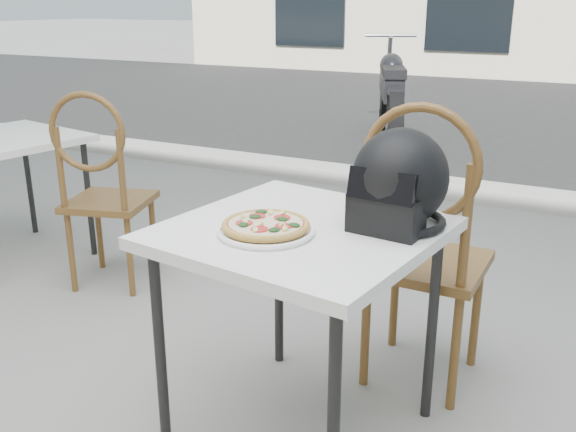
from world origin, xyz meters
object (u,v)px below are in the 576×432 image
at_px(cafe_table_main, 301,247).
at_px(cafe_table_side, 1,148).
at_px(helmet, 399,184).
at_px(cafe_chair_side, 101,181).
at_px(plate, 266,231).
at_px(motorcycle, 391,96).
at_px(pizza, 266,225).
at_px(cafe_chair_main, 423,235).

height_order(cafe_table_main, cafe_table_side, cafe_table_main).
distance_m(helmet, cafe_chair_side, 1.75).
xyz_separation_m(cafe_table_main, helmet, (0.26, 0.15, 0.20)).
height_order(cafe_table_main, plate, plate).
bearing_deg(motorcycle, pizza, -97.56).
bearing_deg(cafe_chair_side, plate, 134.81).
distance_m(plate, cafe_chair_main, 0.67).
bearing_deg(pizza, cafe_chair_main, 58.98).
xyz_separation_m(cafe_table_side, motorcycle, (0.87, 4.13, -0.18)).
bearing_deg(cafe_chair_main, motorcycle, -69.54).
bearing_deg(helmet, motorcycle, 114.64).
bearing_deg(cafe_chair_side, cafe_table_main, 139.59).
bearing_deg(pizza, plate, -123.55).
bearing_deg(cafe_table_main, motorcycle, 105.17).
relative_size(cafe_chair_side, motorcycle, 0.50).
bearing_deg(cafe_chair_main, pizza, 59.57).
relative_size(cafe_table_main, cafe_table_side, 1.02).
relative_size(cafe_table_main, helmet, 2.61).
relative_size(helmet, cafe_chair_side, 0.33).
height_order(plate, pizza, pizza).
bearing_deg(cafe_chair_side, motorcycle, -108.48).
relative_size(cafe_table_side, motorcycle, 0.43).
distance_m(cafe_chair_side, motorcycle, 4.19).
xyz_separation_m(cafe_chair_side, motorcycle, (0.10, 4.19, -0.10)).
height_order(cafe_chair_main, cafe_chair_side, cafe_chair_main).
xyz_separation_m(cafe_table_main, cafe_table_side, (-2.17, 0.66, -0.03)).
bearing_deg(motorcycle, cafe_chair_side, -113.08).
distance_m(pizza, cafe_chair_side, 1.53).
distance_m(pizza, helmet, 0.43).
bearing_deg(cafe_chair_side, cafe_table_side, -21.29).
xyz_separation_m(pizza, motorcycle, (-1.23, 4.90, -0.31)).
height_order(cafe_table_side, cafe_chair_side, cafe_chair_side).
distance_m(plate, motorcycle, 5.06).
bearing_deg(cafe_table_side, cafe_table_main, -16.98).
relative_size(helmet, motorcycle, 0.17).
xyz_separation_m(helmet, cafe_chair_side, (-1.66, 0.46, -0.32)).
bearing_deg(cafe_table_main, cafe_chair_main, 59.23).
xyz_separation_m(pizza, cafe_chair_side, (-1.33, 0.71, -0.21)).
relative_size(cafe_table_main, cafe_chair_main, 0.80).
height_order(pizza, motorcycle, motorcycle).
xyz_separation_m(plate, motorcycle, (-1.23, 4.90, -0.29)).
distance_m(cafe_table_main, helmet, 0.36).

